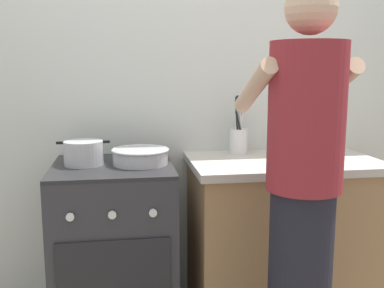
# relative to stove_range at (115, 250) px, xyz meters

# --- Properties ---
(back_wall) EXTENTS (3.20, 0.10, 2.50)m
(back_wall) POSITION_rel_stove_range_xyz_m (0.55, 0.35, 0.80)
(back_wall) COLOR silver
(back_wall) RESTS_ON ground
(countertop) EXTENTS (1.00, 0.60, 0.90)m
(countertop) POSITION_rel_stove_range_xyz_m (0.90, 0.00, 0.00)
(countertop) COLOR #99724C
(countertop) RESTS_ON ground
(stove_range) EXTENTS (0.60, 0.62, 0.90)m
(stove_range) POSITION_rel_stove_range_xyz_m (0.00, 0.00, 0.00)
(stove_range) COLOR #2D2D33
(stove_range) RESTS_ON ground
(pot) EXTENTS (0.26, 0.20, 0.12)m
(pot) POSITION_rel_stove_range_xyz_m (-0.14, 0.02, 0.51)
(pot) COLOR #B2B2B7
(pot) RESTS_ON stove_range
(mixing_bowl) EXTENTS (0.29, 0.29, 0.08)m
(mixing_bowl) POSITION_rel_stove_range_xyz_m (0.14, -0.01, 0.49)
(mixing_bowl) COLOR #B7B7BC
(mixing_bowl) RESTS_ON stove_range
(utensil_crock) EXTENTS (0.10, 0.10, 0.33)m
(utensil_crock) POSITION_rel_stove_range_xyz_m (0.70, 0.19, 0.55)
(utensil_crock) COLOR silver
(utensil_crock) RESTS_ON countertop
(spice_bottle) EXTENTS (0.04, 0.04, 0.09)m
(spice_bottle) POSITION_rel_stove_range_xyz_m (0.94, -0.02, 0.49)
(spice_bottle) COLOR silver
(spice_bottle) RESTS_ON countertop
(oil_bottle) EXTENTS (0.07, 0.07, 0.25)m
(oil_bottle) POSITION_rel_stove_range_xyz_m (1.12, 0.03, 0.56)
(oil_bottle) COLOR gold
(oil_bottle) RESTS_ON countertop
(person) EXTENTS (0.41, 0.50, 1.70)m
(person) POSITION_rel_stove_range_xyz_m (0.76, -0.58, 0.41)
(person) COLOR black
(person) RESTS_ON ground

